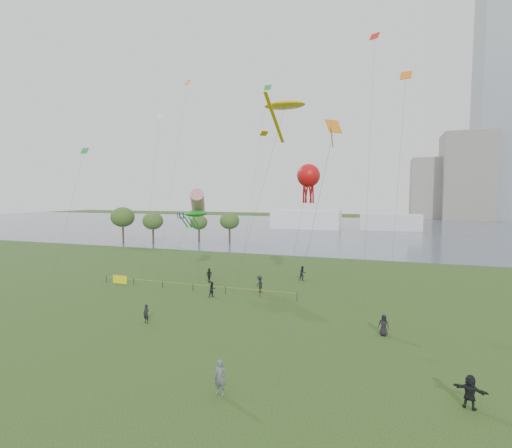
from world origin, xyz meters
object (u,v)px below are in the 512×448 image
(fence, at_px, (147,282))
(kite_stingray, at_px, (284,106))
(kite_octopus, at_px, (308,176))
(kite_flyer, at_px, (220,378))

(fence, relative_size, kite_stingray, 1.11)
(kite_stingray, distance_m, kite_octopus, 10.16)
(kite_stingray, height_order, kite_octopus, kite_stingray)
(kite_stingray, relative_size, kite_octopus, 1.55)
(kite_flyer, xyz_separation_m, kite_stingray, (-3.20, 25.59, 20.35))
(fence, bearing_deg, kite_flyer, -46.39)
(kite_flyer, height_order, kite_octopus, kite_octopus)
(kite_stingray, bearing_deg, kite_flyer, -101.80)
(fence, distance_m, kite_flyer, 26.31)
(fence, height_order, kite_stingray, kite_stingray)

